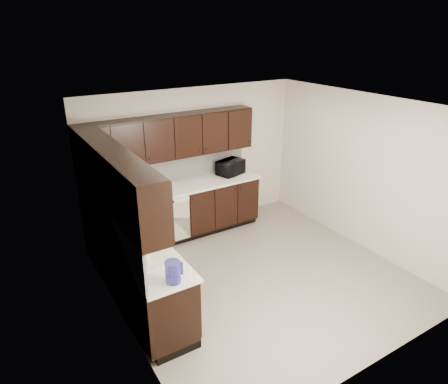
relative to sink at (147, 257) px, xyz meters
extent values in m
plane|color=gray|center=(1.68, 0.01, -0.88)|extent=(4.00, 4.00, 0.00)
plane|color=white|center=(1.68, 0.01, 1.62)|extent=(4.00, 4.00, 0.00)
cube|color=beige|center=(1.68, 2.01, 0.37)|extent=(4.00, 0.02, 2.50)
cube|color=beige|center=(-0.32, 0.01, 0.37)|extent=(0.02, 4.00, 2.50)
cube|color=beige|center=(3.68, 0.01, 0.37)|extent=(0.02, 4.00, 2.50)
cube|color=beige|center=(1.68, -1.99, 0.37)|extent=(4.00, 0.02, 2.50)
cube|color=black|center=(1.18, 1.71, -0.43)|extent=(3.00, 0.60, 0.90)
cube|color=black|center=(-0.02, 0.31, -0.43)|extent=(0.60, 2.20, 0.90)
cube|color=black|center=(1.18, 1.74, -0.83)|extent=(3.00, 0.54, 0.10)
cube|color=black|center=(0.01, 0.31, -0.83)|extent=(0.54, 2.20, 0.10)
cube|color=white|center=(1.18, 1.71, 0.04)|extent=(3.03, 0.63, 0.04)
cube|color=white|center=(-0.02, 0.31, 0.04)|extent=(0.63, 2.23, 0.04)
cube|color=silver|center=(1.18, 2.00, 0.30)|extent=(3.00, 0.02, 0.48)
cube|color=silver|center=(-0.31, 0.61, 0.30)|extent=(0.02, 2.80, 0.48)
cube|color=black|center=(1.18, 1.85, 0.89)|extent=(3.00, 0.33, 0.70)
cube|color=black|center=(-0.15, 0.45, 0.89)|extent=(0.33, 2.47, 0.70)
cube|color=beige|center=(0.98, 1.42, -0.38)|extent=(0.58, 0.02, 0.78)
cube|color=beige|center=(0.98, 1.42, -0.04)|extent=(0.58, 0.03, 0.08)
cylinder|color=black|center=(0.98, 1.40, -0.04)|extent=(0.04, 0.02, 0.04)
cube|color=beige|center=(0.00, 0.01, 0.06)|extent=(0.54, 0.82, 0.03)
cube|color=beige|center=(0.00, -0.19, -0.02)|extent=(0.42, 0.34, 0.16)
cube|color=beige|center=(0.00, 0.21, -0.02)|extent=(0.42, 0.34, 0.16)
cylinder|color=silver|center=(-0.22, 0.01, 0.19)|extent=(0.03, 0.03, 0.26)
cylinder|color=silver|center=(-0.17, 0.01, 0.31)|extent=(0.14, 0.02, 0.02)
cylinder|color=#B2B2B7|center=(0.00, -0.19, 0.01)|extent=(0.20, 0.20, 0.10)
imported|color=black|center=(2.30, 1.77, 0.19)|extent=(0.55, 0.45, 0.26)
imported|color=gray|center=(0.17, 0.41, 0.15)|extent=(0.10, 0.10, 0.18)
imported|color=gray|center=(-0.10, -0.25, 0.16)|extent=(0.11, 0.11, 0.21)
cube|color=silver|center=(0.52, 1.77, 0.17)|extent=(0.42, 0.37, 0.23)
cube|color=silver|center=(0.02, 1.08, 0.16)|extent=(0.61, 0.52, 0.20)
cylinder|color=navy|center=(0.02, -0.69, 0.18)|extent=(0.21, 0.21, 0.25)
cylinder|color=#0C8477|center=(0.14, 1.36, 0.15)|extent=(0.10, 0.10, 0.19)
cylinder|color=white|center=(0.08, 1.10, 0.21)|extent=(0.16, 0.16, 0.31)
camera|label=1|loc=(-1.36, -3.95, 2.55)|focal=32.00mm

